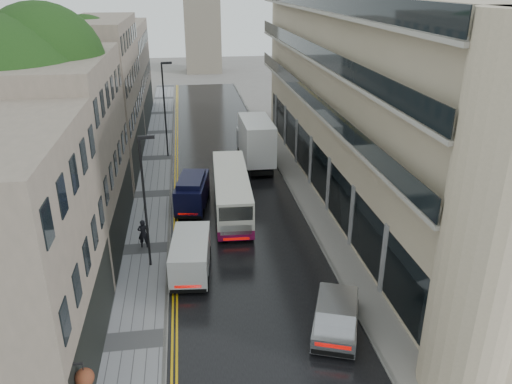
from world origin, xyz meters
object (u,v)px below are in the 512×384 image
object	(u,v)px
tree_far	(68,99)
cream_bus	(218,210)
white_van	(171,272)
pedestrian	(143,234)
white_lorry	(245,149)
lamp_post_far	(165,111)
lamp_post_near	(145,204)
navy_van	(176,200)
tree_near	(11,139)
silver_hatchback	(314,333)

from	to	relation	value
tree_far	cream_bus	size ratio (longest dim) A/B	1.25
white_van	pedestrian	distance (m)	4.88
white_lorry	pedestrian	bearing A→B (deg)	-123.27
cream_bus	tree_far	bearing A→B (deg)	135.01
white_lorry	lamp_post_far	distance (m)	8.50
tree_far	cream_bus	distance (m)	16.63
tree_far	lamp_post_near	world-z (taller)	tree_far
navy_van	lamp_post_far	bearing A→B (deg)	103.12
tree_near	pedestrian	distance (m)	8.84
cream_bus	navy_van	size ratio (longest dim) A/B	2.10
silver_hatchback	lamp_post_near	xyz separation A→B (m)	(-7.36, 7.87, 3.01)
navy_van	tree_far	bearing A→B (deg)	140.11
cream_bus	lamp_post_near	bearing A→B (deg)	-133.03
tree_far	pedestrian	bearing A→B (deg)	-65.43
cream_bus	white_lorry	size ratio (longest dim) A/B	1.25
lamp_post_far	tree_far	bearing A→B (deg)	-165.40
tree_far	pedestrian	size ratio (longest dim) A/B	7.01
tree_far	pedestrian	xyz separation A→B (m)	(6.22, -13.61, -5.22)
cream_bus	lamp_post_far	bearing A→B (deg)	105.46
tree_near	white_lorry	distance (m)	18.60
tree_far	lamp_post_far	xyz separation A→B (m)	(7.31, 3.22, -1.96)
tree_far	lamp_post_far	size ratio (longest dim) A/B	1.50
cream_bus	lamp_post_near	world-z (taller)	lamp_post_near
cream_bus	pedestrian	bearing A→B (deg)	-154.87
pedestrian	cream_bus	bearing A→B (deg)	-154.30
white_van	silver_hatchback	bearing A→B (deg)	-35.96
white_van	lamp_post_near	xyz separation A→B (m)	(-1.21, 2.46, 2.79)
cream_bus	white_lorry	distance (m)	10.33
silver_hatchback	lamp_post_far	size ratio (longest dim) A/B	0.52
cream_bus	tree_near	bearing A→B (deg)	-170.93
cream_bus	lamp_post_far	xyz separation A→B (m)	(-3.47, 14.92, 2.89)
tree_far	lamp_post_near	bearing A→B (deg)	-66.96
pedestrian	navy_van	bearing A→B (deg)	-111.74
white_van	lamp_post_near	distance (m)	3.92
white_van	pedestrian	xyz separation A→B (m)	(-1.68, 4.58, -0.04)
cream_bus	white_van	xyz separation A→B (m)	(-2.87, -6.49, -0.32)
navy_van	silver_hatchback	bearing A→B (deg)	-57.96
tree_far	white_van	world-z (taller)	tree_far
tree_far	navy_van	xyz separation A→B (m)	(8.14, -9.45, -5.00)
navy_van	pedestrian	world-z (taller)	navy_van
tree_far	white_van	distance (m)	20.50
tree_far	lamp_post_near	distance (m)	17.26
tree_far	lamp_post_near	xyz separation A→B (m)	(6.69, -15.73, -2.38)
cream_bus	white_lorry	bearing A→B (deg)	75.42
white_lorry	lamp_post_near	distance (m)	15.68
cream_bus	lamp_post_near	distance (m)	6.24
tree_near	cream_bus	distance (m)	12.46
cream_bus	white_lorry	world-z (taller)	white_lorry
white_lorry	white_van	xyz separation A→B (m)	(-5.88, -16.34, -1.06)
navy_van	lamp_post_far	xyz separation A→B (m)	(-0.83, 12.67, 3.04)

